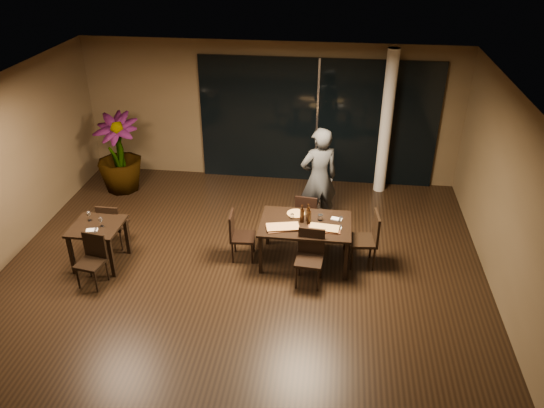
{
  "coord_description": "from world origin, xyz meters",
  "views": [
    {
      "loc": [
        1.4,
        -6.69,
        5.26
      ],
      "look_at": [
        0.44,
        0.84,
        1.05
      ],
      "focal_mm": 35.0,
      "sensor_mm": 36.0,
      "label": 1
    }
  ],
  "objects_px": {
    "diner": "(319,178)",
    "side_table": "(98,232)",
    "main_table": "(305,227)",
    "chair_side_near": "(93,257)",
    "chair_main_left": "(238,233)",
    "chair_side_far": "(112,223)",
    "potted_plant": "(119,153)",
    "chair_main_far": "(307,213)",
    "bottle_b": "(309,216)",
    "bottle_a": "(302,214)",
    "bottle_c": "(308,213)",
    "chair_main_near": "(310,254)",
    "chair_main_right": "(368,237)"
  },
  "relations": [
    {
      "from": "chair_main_left",
      "to": "bottle_c",
      "type": "distance_m",
      "value": 1.24
    },
    {
      "from": "chair_main_right",
      "to": "bottle_c",
      "type": "xyz_separation_m",
      "value": [
        -1.01,
        0.04,
        0.36
      ]
    },
    {
      "from": "chair_main_far",
      "to": "chair_side_near",
      "type": "xyz_separation_m",
      "value": [
        -3.26,
        -1.82,
        -0.0
      ]
    },
    {
      "from": "chair_side_far",
      "to": "bottle_a",
      "type": "bearing_deg",
      "value": -178.36
    },
    {
      "from": "bottle_a",
      "to": "side_table",
      "type": "bearing_deg",
      "value": -171.02
    },
    {
      "from": "chair_side_near",
      "to": "bottle_b",
      "type": "height_order",
      "value": "bottle_b"
    },
    {
      "from": "bottle_a",
      "to": "bottle_b",
      "type": "xyz_separation_m",
      "value": [
        0.12,
        -0.04,
        -0.0
      ]
    },
    {
      "from": "main_table",
      "to": "bottle_b",
      "type": "xyz_separation_m",
      "value": [
        0.05,
        -0.02,
        0.23
      ]
    },
    {
      "from": "main_table",
      "to": "chair_main_left",
      "type": "relative_size",
      "value": 1.72
    },
    {
      "from": "bottle_b",
      "to": "bottle_a",
      "type": "bearing_deg",
      "value": 159.91
    },
    {
      "from": "chair_main_near",
      "to": "bottle_a",
      "type": "height_order",
      "value": "bottle_a"
    },
    {
      "from": "side_table",
      "to": "bottle_b",
      "type": "height_order",
      "value": "bottle_b"
    },
    {
      "from": "chair_main_near",
      "to": "chair_main_right",
      "type": "distance_m",
      "value": 1.09
    },
    {
      "from": "chair_side_far",
      "to": "bottle_b",
      "type": "height_order",
      "value": "bottle_b"
    },
    {
      "from": "chair_main_right",
      "to": "diner",
      "type": "height_order",
      "value": "diner"
    },
    {
      "from": "side_table",
      "to": "chair_main_near",
      "type": "relative_size",
      "value": 0.88
    },
    {
      "from": "chair_main_right",
      "to": "bottle_b",
      "type": "bearing_deg",
      "value": -92.6
    },
    {
      "from": "chair_main_left",
      "to": "chair_main_right",
      "type": "bearing_deg",
      "value": -91.28
    },
    {
      "from": "chair_main_left",
      "to": "chair_main_right",
      "type": "height_order",
      "value": "chair_main_right"
    },
    {
      "from": "chair_main_left",
      "to": "chair_side_far",
      "type": "xyz_separation_m",
      "value": [
        -2.25,
        0.04,
        -0.0
      ]
    },
    {
      "from": "chair_main_far",
      "to": "bottle_b",
      "type": "relative_size",
      "value": 2.75
    },
    {
      "from": "side_table",
      "to": "bottle_a",
      "type": "xyz_separation_m",
      "value": [
        3.34,
        0.53,
        0.29
      ]
    },
    {
      "from": "chair_main_right",
      "to": "bottle_a",
      "type": "bearing_deg",
      "value": -95.2
    },
    {
      "from": "side_table",
      "to": "chair_main_left",
      "type": "xyz_separation_m",
      "value": [
        2.27,
        0.46,
        -0.13
      ]
    },
    {
      "from": "chair_main_far",
      "to": "potted_plant",
      "type": "height_order",
      "value": "potted_plant"
    },
    {
      "from": "chair_side_far",
      "to": "bottle_b",
      "type": "bearing_deg",
      "value": -179.09
    },
    {
      "from": "chair_main_near",
      "to": "potted_plant",
      "type": "bearing_deg",
      "value": 151.63
    },
    {
      "from": "bottle_c",
      "to": "bottle_a",
      "type": "bearing_deg",
      "value": -149.83
    },
    {
      "from": "chair_main_far",
      "to": "bottle_a",
      "type": "distance_m",
      "value": 0.89
    },
    {
      "from": "bottle_b",
      "to": "main_table",
      "type": "bearing_deg",
      "value": 163.41
    },
    {
      "from": "side_table",
      "to": "bottle_b",
      "type": "relative_size",
      "value": 2.58
    },
    {
      "from": "chair_side_far",
      "to": "bottle_b",
      "type": "relative_size",
      "value": 2.8
    },
    {
      "from": "chair_main_far",
      "to": "bottle_a",
      "type": "height_order",
      "value": "bottle_a"
    },
    {
      "from": "main_table",
      "to": "potted_plant",
      "type": "bearing_deg",
      "value": 151.81
    },
    {
      "from": "chair_side_near",
      "to": "potted_plant",
      "type": "relative_size",
      "value": 0.51
    },
    {
      "from": "chair_main_left",
      "to": "potted_plant",
      "type": "relative_size",
      "value": 0.52
    },
    {
      "from": "bottle_c",
      "to": "diner",
      "type": "bearing_deg",
      "value": 84.29
    },
    {
      "from": "side_table",
      "to": "chair_side_near",
      "type": "relative_size",
      "value": 0.94
    },
    {
      "from": "main_table",
      "to": "chair_main_left",
      "type": "xyz_separation_m",
      "value": [
        -1.13,
        -0.04,
        -0.19
      ]
    },
    {
      "from": "chair_side_near",
      "to": "bottle_b",
      "type": "distance_m",
      "value": 3.51
    },
    {
      "from": "bottle_c",
      "to": "main_table",
      "type": "bearing_deg",
      "value": -110.61
    },
    {
      "from": "chair_main_right",
      "to": "bottle_b",
      "type": "height_order",
      "value": "bottle_b"
    },
    {
      "from": "chair_side_far",
      "to": "potted_plant",
      "type": "distance_m",
      "value": 2.31
    },
    {
      "from": "diner",
      "to": "potted_plant",
      "type": "distance_m",
      "value": 4.32
    },
    {
      "from": "diner",
      "to": "side_table",
      "type": "bearing_deg",
      "value": 2.72
    },
    {
      "from": "chair_main_right",
      "to": "diner",
      "type": "distance_m",
      "value": 1.55
    },
    {
      "from": "chair_side_near",
      "to": "bottle_b",
      "type": "xyz_separation_m",
      "value": [
        3.34,
        0.99,
        0.43
      ]
    },
    {
      "from": "main_table",
      "to": "chair_side_near",
      "type": "relative_size",
      "value": 1.76
    },
    {
      "from": "chair_main_near",
      "to": "bottle_b",
      "type": "distance_m",
      "value": 0.66
    },
    {
      "from": "chair_main_left",
      "to": "bottle_a",
      "type": "bearing_deg",
      "value": -89.74
    }
  ]
}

